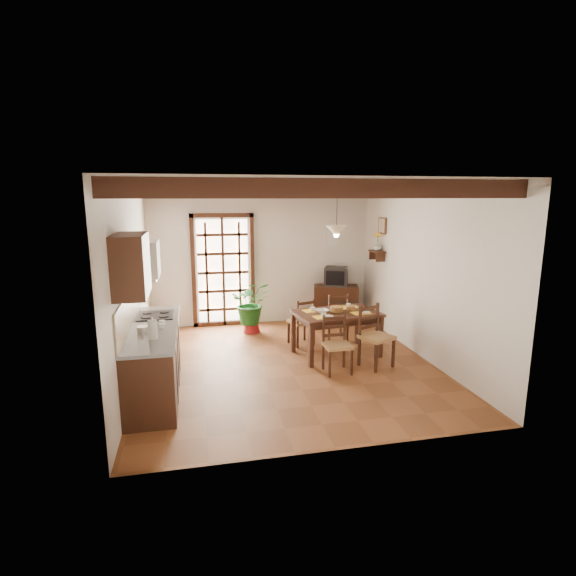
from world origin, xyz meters
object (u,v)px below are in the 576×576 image
object	(u,v)px
chair_near_left	(337,355)
pendant_lamp	(336,230)
chair_far_right	(335,325)
potted_plant	(251,304)
chair_near_right	(376,348)
sideboard	(336,303)
dining_table	(336,317)
kitchen_counter	(154,358)
crt_tv	(336,276)
chair_far_left	(301,330)

from	to	relation	value
chair_near_left	pendant_lamp	world-z (taller)	pendant_lamp
chair_far_right	potted_plant	size ratio (longest dim) A/B	0.41
chair_far_right	potted_plant	world-z (taller)	potted_plant
pendant_lamp	chair_near_right	bearing A→B (deg)	-59.20
chair_near_left	chair_far_right	size ratio (longest dim) A/B	0.96
sideboard	dining_table	bearing A→B (deg)	-93.08
sideboard	pendant_lamp	size ratio (longest dim) A/B	1.08
kitchen_counter	potted_plant	size ratio (longest dim) A/B	1.04
sideboard	pendant_lamp	xyz separation A→B (m)	(-0.63, -1.85, 1.69)
potted_plant	pendant_lamp	world-z (taller)	pendant_lamp
crt_tv	potted_plant	distance (m)	1.93
crt_tv	sideboard	bearing A→B (deg)	114.69
potted_plant	chair_near_left	bearing A→B (deg)	-66.28
dining_table	chair_near_left	distance (m)	0.86
chair_near_left	pendant_lamp	size ratio (longest dim) A/B	1.02
chair_near_right	sideboard	xyz separation A→B (m)	(0.19, 2.58, 0.09)
sideboard	pendant_lamp	bearing A→B (deg)	-93.98
chair_far_right	pendant_lamp	size ratio (longest dim) A/B	1.05
chair_near_right	chair_far_right	xyz separation A→B (m)	(-0.21, 1.37, -0.02)
pendant_lamp	chair_far_right	bearing A→B (deg)	70.33
kitchen_counter	chair_near_right	size ratio (longest dim) A/B	2.34
crt_tv	potted_plant	size ratio (longest dim) A/B	0.27
kitchen_counter	crt_tv	size ratio (longest dim) A/B	3.79
chair_far_left	chair_far_right	size ratio (longest dim) A/B	0.95
dining_table	chair_far_left	xyz separation A→B (m)	(-0.44, 0.63, -0.38)
dining_table	pendant_lamp	bearing A→B (deg)	81.20
chair_near_right	chair_far_right	distance (m)	1.39
crt_tv	pendant_lamp	bearing A→B (deg)	-84.07
pendant_lamp	chair_far_left	bearing A→B (deg)	129.42
chair_near_right	chair_far_right	bearing A→B (deg)	75.01
sideboard	chair_far_left	bearing A→B (deg)	-114.30
dining_table	chair_near_left	size ratio (longest dim) A/B	1.72
sideboard	kitchen_counter	bearing A→B (deg)	-126.17
chair_near_left	pendant_lamp	distance (m)	2.01
kitchen_counter	dining_table	size ratio (longest dim) A/B	1.53
kitchen_counter	chair_near_left	distance (m)	2.63
chair_near_right	chair_far_left	world-z (taller)	chair_near_right
kitchen_counter	dining_table	distance (m)	2.99
sideboard	crt_tv	xyz separation A→B (m)	(0.00, -0.01, 0.58)
chair_near_left	potted_plant	bearing A→B (deg)	112.28
chair_far_left	sideboard	distance (m)	1.69
pendant_lamp	crt_tv	bearing A→B (deg)	71.24
chair_far_right	pendant_lamp	bearing A→B (deg)	67.72
chair_near_left	chair_far_left	xyz separation A→B (m)	(-0.21, 1.37, -0.00)
crt_tv	pendant_lamp	distance (m)	2.24
kitchen_counter	chair_far_right	distance (m)	3.48
chair_far_left	sideboard	xyz separation A→B (m)	(1.06, 1.31, 0.12)
chair_far_right	pendant_lamp	distance (m)	1.92
chair_near_right	potted_plant	bearing A→B (deg)	103.86
kitchen_counter	chair_near_left	size ratio (longest dim) A/B	2.62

